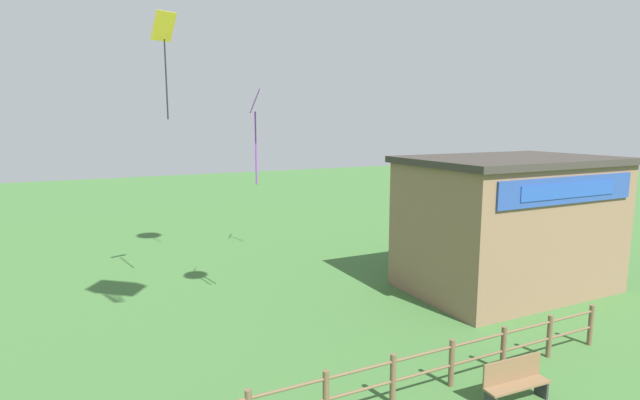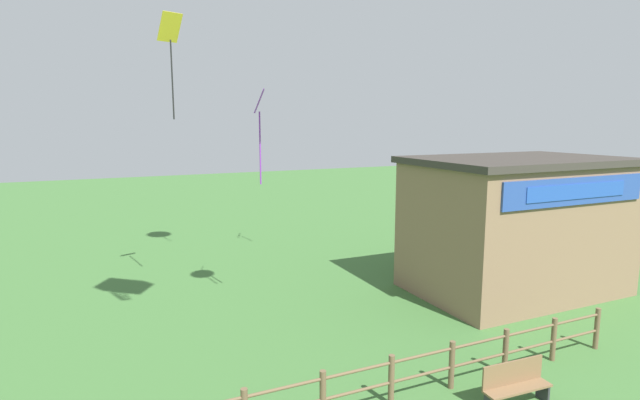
{
  "view_description": "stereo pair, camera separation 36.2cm",
  "coord_description": "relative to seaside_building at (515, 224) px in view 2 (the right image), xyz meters",
  "views": [
    {
      "loc": [
        -5.28,
        -0.84,
        6.34
      ],
      "look_at": [
        0.0,
        9.83,
        4.46
      ],
      "focal_mm": 28.0,
      "sensor_mm": 36.0,
      "label": 1
    },
    {
      "loc": [
        -4.95,
        -1.0,
        6.34
      ],
      "look_at": [
        0.0,
        9.83,
        4.46
      ],
      "focal_mm": 28.0,
      "sensor_mm": 36.0,
      "label": 2
    }
  ],
  "objects": [
    {
      "name": "seaside_building",
      "position": [
        0.0,
        0.0,
        0.0
      ],
      "size": [
        7.75,
        5.14,
        5.05
      ],
      "color": "#84664C",
      "rests_on": "ground_plane"
    },
    {
      "name": "kite_yellow_diamond",
      "position": [
        -11.61,
        4.11,
        6.35
      ],
      "size": [
        0.85,
        0.73,
        3.45
      ],
      "color": "yellow"
    },
    {
      "name": "wooden_fence",
      "position": [
        -9.28,
        -4.73,
        -1.88
      ],
      "size": [
        15.42,
        0.14,
        1.19
      ],
      "color": "brown",
      "rests_on": "ground_plane"
    },
    {
      "name": "kite_purple_streamer",
      "position": [
        -9.24,
        2.03,
        3.89
      ],
      "size": [
        0.52,
        0.68,
        3.07
      ],
      "color": "purple"
    },
    {
      "name": "park_bench_by_building",
      "position": [
        -5.9,
        -5.9,
        -2.02
      ],
      "size": [
        1.68,
        0.49,
        1.01
      ],
      "color": "brown",
      "rests_on": "ground_plane"
    }
  ]
}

